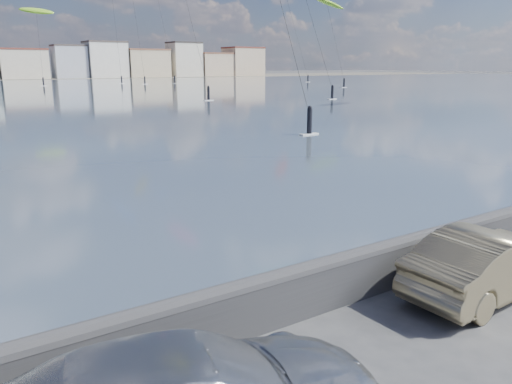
# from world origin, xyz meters

# --- Properties ---
(seawall) EXTENTS (400.00, 0.36, 1.08)m
(seawall) POSITION_xyz_m (0.00, 2.70, 0.58)
(seawall) COLOR #28282B
(seawall) RESTS_ON ground
(car_champagne) EXTENTS (4.33, 1.66, 1.41)m
(car_champagne) POSITION_xyz_m (5.04, 1.34, 0.70)
(car_champagne) COLOR tan
(car_champagne) RESTS_ON ground
(kitesurfer_2) EXTENTS (8.55, 15.61, 18.67)m
(kitesurfer_2) POSITION_xyz_m (20.86, 129.48, 16.94)
(kitesurfer_2) COLOR #8CD826
(kitesurfer_2) RESTS_ON ground
(kitesurfer_3) EXTENTS (4.03, 12.72, 20.13)m
(kitesurfer_3) POSITION_xyz_m (71.10, 82.79, 17.54)
(kitesurfer_3) COLOR #8CD826
(kitesurfer_3) RESTS_ON ground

